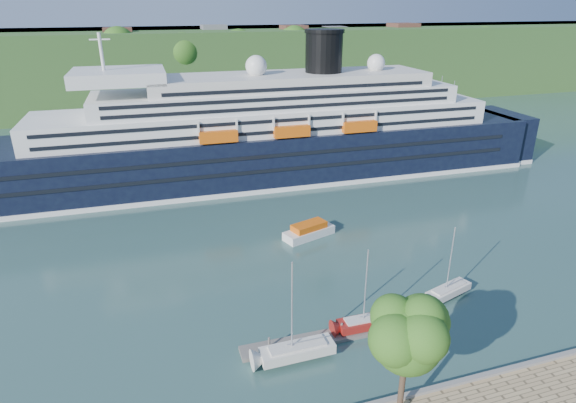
# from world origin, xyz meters

# --- Properties ---
(far_hillside) EXTENTS (400.00, 50.00, 24.00)m
(far_hillside) POSITION_xyz_m (0.00, 145.00, 12.00)
(far_hillside) COLOR #2A5421
(far_hillside) RESTS_ON ground
(quay_coping) EXTENTS (220.00, 0.50, 0.30)m
(quay_coping) POSITION_xyz_m (0.00, -0.20, 1.15)
(quay_coping) COLOR slate
(quay_coping) RESTS_ON promenade
(cruise_ship) EXTENTS (123.31, 20.67, 27.61)m
(cruise_ship) POSITION_xyz_m (4.01, 59.89, 13.80)
(cruise_ship) COLOR black
(cruise_ship) RESTS_ON ground
(promenade_tree) EXTENTS (7.15, 7.15, 11.84)m
(promenade_tree) POSITION_xyz_m (-0.08, -1.50, 6.92)
(promenade_tree) COLOR #2C5F19
(promenade_tree) RESTS_ON promenade
(floating_pontoon) EXTENTS (17.36, 2.34, 0.39)m
(floating_pontoon) POSITION_xyz_m (-1.99, 10.13, 0.19)
(floating_pontoon) COLOR #67635C
(floating_pontoon) RESTS_ON ground
(sailboat_white_near) EXTENTS (8.02, 2.31, 10.33)m
(sailboat_white_near) POSITION_xyz_m (-5.54, 8.11, 5.16)
(sailboat_white_near) COLOR silver
(sailboat_white_near) RESTS_ON ground
(sailboat_red) EXTENTS (7.10, 2.06, 9.14)m
(sailboat_red) POSITION_xyz_m (2.93, 10.24, 4.57)
(sailboat_red) COLOR maroon
(sailboat_red) RESTS_ON ground
(sailboat_white_far) EXTENTS (7.04, 3.78, 8.76)m
(sailboat_white_far) POSITION_xyz_m (14.61, 12.82, 4.38)
(sailboat_white_far) COLOR silver
(sailboat_white_far) RESTS_ON ground
(tender_launch) EXTENTS (8.33, 4.98, 2.18)m
(tender_launch) POSITION_xyz_m (4.57, 32.63, 1.09)
(tender_launch) COLOR #D9570C
(tender_launch) RESTS_ON ground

